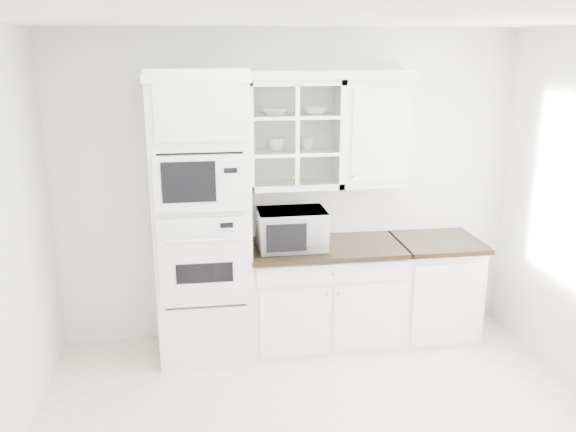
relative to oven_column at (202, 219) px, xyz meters
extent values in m
cube|color=white|center=(0.75, 0.32, 0.15)|extent=(4.00, 0.02, 2.70)
cube|color=white|center=(0.75, -1.42, 1.49)|extent=(4.00, 3.50, 0.02)
cube|color=white|center=(0.00, 0.01, 0.00)|extent=(0.76, 0.65, 2.40)
cube|color=white|center=(0.00, -0.33, -0.26)|extent=(0.70, 0.03, 0.72)
cube|color=black|center=(0.00, -0.35, -0.34)|extent=(0.44, 0.01, 0.16)
cube|color=white|center=(0.00, -0.33, 0.37)|extent=(0.70, 0.03, 0.43)
cube|color=black|center=(-0.09, -0.35, 0.39)|extent=(0.40, 0.01, 0.31)
cube|color=white|center=(1.03, 0.03, -0.76)|extent=(1.30, 0.60, 0.88)
cube|color=black|center=(1.03, 0.00, -0.30)|extent=(1.32, 0.67, 0.04)
cube|color=white|center=(2.03, 0.03, -0.76)|extent=(0.70, 0.60, 0.88)
cube|color=black|center=(2.03, 0.00, -0.30)|extent=(0.72, 0.67, 0.04)
cube|color=white|center=(0.78, 0.17, 0.65)|extent=(0.80, 0.33, 0.90)
cube|color=white|center=(0.78, 0.17, 0.50)|extent=(0.74, 0.29, 0.02)
cube|color=white|center=(0.78, 0.17, 0.80)|extent=(0.74, 0.29, 0.02)
cube|color=white|center=(1.46, 0.17, 0.65)|extent=(0.55, 0.33, 0.90)
cube|color=white|center=(0.68, 0.14, 1.14)|extent=(2.14, 0.38, 0.07)
imported|color=white|center=(0.73, 0.00, -0.12)|extent=(0.57, 0.48, 0.33)
imported|color=white|center=(0.63, 0.18, 0.84)|extent=(0.29, 0.29, 0.06)
imported|color=white|center=(0.95, 0.16, 0.84)|extent=(0.24, 0.24, 0.06)
imported|color=white|center=(0.63, 0.17, 0.56)|extent=(0.17, 0.17, 0.11)
imported|color=white|center=(0.89, 0.17, 0.56)|extent=(0.14, 0.14, 0.10)
camera|label=1|loc=(0.00, -4.80, 1.39)|focal=38.00mm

